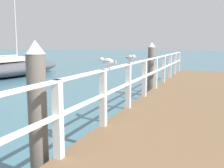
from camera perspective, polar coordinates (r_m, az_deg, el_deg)
pier_deck at (r=8.43m, az=15.31°, el=-4.70°), size 2.77×18.13×0.48m
pier_railing at (r=8.49m, az=6.78°, el=2.08°), size 0.12×16.65×1.14m
dock_piling_near at (r=4.21m, az=-15.26°, el=-5.95°), size 0.29×0.29×2.17m
dock_piling_far at (r=11.12m, az=8.19°, el=3.11°), size 0.29×0.29×2.17m
seagull_foreground at (r=5.56m, az=-0.91°, el=4.73°), size 0.46×0.24×0.21m
seagull_background at (r=7.02m, az=3.93°, el=5.50°), size 0.36×0.38×0.21m
boat_0 at (r=18.72m, az=-20.15°, el=3.17°), size 3.26×8.61×9.17m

